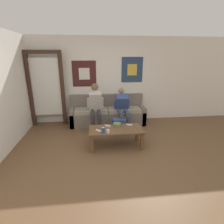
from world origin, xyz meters
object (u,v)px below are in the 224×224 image
Objects in this scene: game_controller_near_left at (129,125)px; game_controller_near_right at (98,131)px; backpack at (119,126)px; pillar_candle at (108,131)px; game_controller_far_center at (108,126)px; ceramic_bowl at (117,124)px; couch at (108,114)px; coffee_table at (116,132)px; person_seated_adult at (95,105)px; drink_can_blue at (103,130)px; person_seated_teen at (123,107)px.

game_controller_near_left and game_controller_near_right have the same top height.
backpack is 0.98m from pillar_candle.
ceramic_bowl is at bearing -1.07° from game_controller_far_center.
game_controller_far_center is (-0.11, -1.27, 0.14)m from couch.
game_controller_near_right is at bearing -159.77° from game_controller_near_left.
couch reaches higher than game_controller_far_center.
person_seated_adult is at bearing 111.20° from coffee_table.
game_controller_far_center is at bearing 135.54° from coffee_table.
ceramic_bowl is 0.44m from pillar_candle.
coffee_table is 2.96× the size of backpack.
drink_can_blue is 0.98× the size of game_controller_far_center.
drink_can_blue is (-0.64, -1.29, -0.12)m from person_seated_teen.
person_seated_teen is (0.34, 1.11, 0.25)m from coffee_table.
person_seated_teen reaches higher than coffee_table.
person_seated_teen is 5.93× the size of ceramic_bowl.
drink_can_blue reaches higher than game_controller_far_center.
backpack is 0.58m from ceramic_bowl.
person_seated_teen reaches higher than backpack.
pillar_candle is 0.11m from drink_can_blue.
person_seated_adult is 0.78m from person_seated_teen.
person_seated_adult is 14.35× the size of pillar_candle.
person_seated_teen is at bearing 72.66° from ceramic_bowl.
couch is 11.98× the size of ceramic_bowl.
ceramic_bowl is (-0.12, -0.51, 0.27)m from backpack.
ceramic_bowl is (0.48, -0.95, -0.22)m from person_seated_adult.
couch reaches higher than drink_can_blue.
game_controller_far_center is (0.13, 0.36, -0.05)m from drink_can_blue.
game_controller_near_left is (0.18, -0.49, 0.24)m from backpack.
game_controller_near_right is at bearing 151.27° from pillar_candle.
backpack is at bearing 61.49° from drink_can_blue.
game_controller_far_center is at bearing 70.54° from drink_can_blue.
coffee_table is 0.26m from game_controller_far_center.
coffee_table is 6.54× the size of ceramic_bowl.
couch is at bearing 84.92° from game_controller_far_center.
coffee_table is at bearing 12.17° from game_controller_near_right.
pillar_candle is (-0.53, -1.30, -0.14)m from person_seated_teen.
ceramic_bowl is 0.30m from game_controller_near_left.
person_seated_teen is 8.67× the size of game_controller_far_center.
drink_can_blue reaches higher than backpack.
person_seated_teen is at bearing 63.68° from drink_can_blue.
drink_can_blue reaches higher than coffee_table.
coffee_table is at bearing -44.46° from game_controller_far_center.
person_seated_adult is 3.07× the size of backpack.
game_controller_near_right is at bearing -150.10° from ceramic_bowl.
coffee_table is 1.25m from person_seated_adult.
ceramic_bowl reaches higher than game_controller_near_right.
person_seated_teen reaches higher than game_controller_far_center.
backpack is at bearing -111.69° from person_seated_teen.
coffee_table is 0.96× the size of person_seated_adult.
game_controller_near_right and game_controller_far_center have the same top height.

